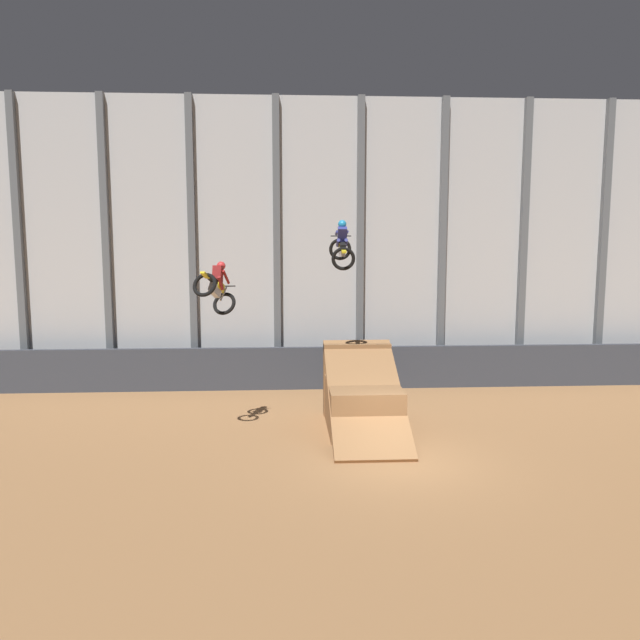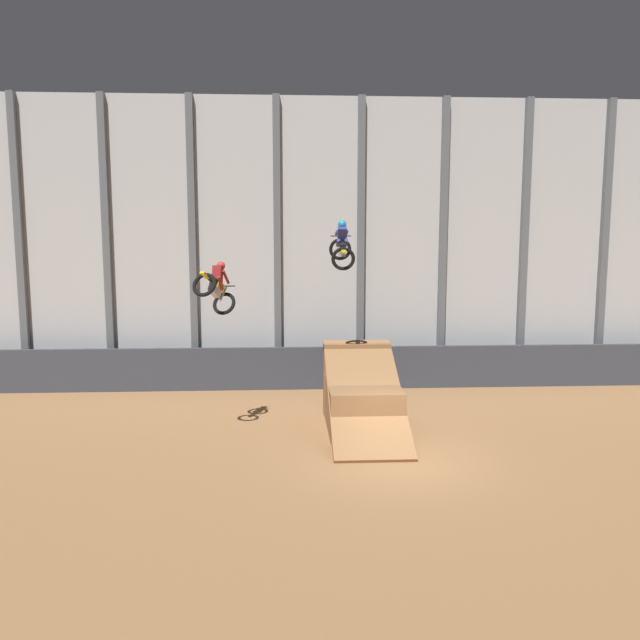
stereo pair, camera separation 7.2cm
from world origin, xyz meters
TOP-DOWN VIEW (x-y plane):
  - ground_plane at (0.00, 0.00)m, footprint 60.00×60.00m
  - arena_back_wall at (0.00, 9.38)m, footprint 32.00×0.40m
  - lower_barrier at (0.00, 8.31)m, footprint 31.36×0.20m
  - dirt_ramp at (-0.64, 3.23)m, footprint 2.27×4.99m
  - rider_bike_left_air at (-5.08, 2.28)m, footprint 1.26×1.83m
  - rider_bike_right_air at (-1.27, 3.56)m, footprint 0.76×1.84m

SIDE VIEW (x-z plane):
  - ground_plane at x=0.00m, z-range 0.00..0.00m
  - lower_barrier at x=0.00m, z-range 0.00..1.70m
  - dirt_ramp at x=-0.64m, z-range -0.43..2.22m
  - rider_bike_left_air at x=-5.08m, z-range 3.73..5.40m
  - rider_bike_right_air at x=-1.27m, z-range 4.94..6.52m
  - arena_back_wall at x=0.00m, z-range 0.00..11.59m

